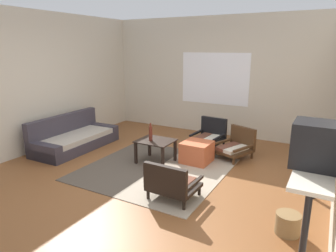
{
  "coord_description": "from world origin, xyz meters",
  "views": [
    {
      "loc": [
        2.45,
        -3.64,
        2.01
      ],
      "look_at": [
        0.05,
        0.68,
        0.71
      ],
      "focal_mm": 32.09,
      "sensor_mm": 36.0,
      "label": 1
    }
  ],
  "objects_px": {
    "clay_vase": "(320,139)",
    "armchair_corner": "(236,145)",
    "crt_television": "(318,145)",
    "wicker_basket": "(288,224)",
    "couch": "(74,138)",
    "armchair_by_window": "(210,135)",
    "console_shelf": "(315,167)",
    "armchair_striped_foreground": "(171,183)",
    "ottoman_orange": "(197,152)",
    "coffee_table": "(156,145)",
    "glass_bottle": "(151,133)"
  },
  "relations": [
    {
      "from": "clay_vase",
      "to": "wicker_basket",
      "type": "relative_size",
      "value": 1.25
    },
    {
      "from": "couch",
      "to": "armchair_by_window",
      "type": "distance_m",
      "value": 2.79
    },
    {
      "from": "ottoman_orange",
      "to": "clay_vase",
      "type": "relative_size",
      "value": 1.45
    },
    {
      "from": "armchair_by_window",
      "to": "glass_bottle",
      "type": "bearing_deg",
      "value": -115.24
    },
    {
      "from": "crt_television",
      "to": "armchair_by_window",
      "type": "bearing_deg",
      "value": 130.48
    },
    {
      "from": "armchair_by_window",
      "to": "armchair_corner",
      "type": "distance_m",
      "value": 0.7
    },
    {
      "from": "couch",
      "to": "wicker_basket",
      "type": "height_order",
      "value": "couch"
    },
    {
      "from": "armchair_striped_foreground",
      "to": "clay_vase",
      "type": "distance_m",
      "value": 1.9
    },
    {
      "from": "console_shelf",
      "to": "crt_television",
      "type": "bearing_deg",
      "value": -90.78
    },
    {
      "from": "coffee_table",
      "to": "clay_vase",
      "type": "height_order",
      "value": "clay_vase"
    },
    {
      "from": "couch",
      "to": "armchair_by_window",
      "type": "relative_size",
      "value": 2.91
    },
    {
      "from": "crt_television",
      "to": "wicker_basket",
      "type": "bearing_deg",
      "value": 173.63
    },
    {
      "from": "armchair_striped_foreground",
      "to": "armchair_corner",
      "type": "bearing_deg",
      "value": 82.03
    },
    {
      "from": "armchair_striped_foreground",
      "to": "glass_bottle",
      "type": "bearing_deg",
      "value": 133.5
    },
    {
      "from": "glass_bottle",
      "to": "wicker_basket",
      "type": "relative_size",
      "value": 1.16
    },
    {
      "from": "console_shelf",
      "to": "crt_television",
      "type": "height_order",
      "value": "crt_television"
    },
    {
      "from": "glass_bottle",
      "to": "couch",
      "type": "bearing_deg",
      "value": -177.85
    },
    {
      "from": "couch",
      "to": "ottoman_orange",
      "type": "height_order",
      "value": "couch"
    },
    {
      "from": "clay_vase",
      "to": "armchair_by_window",
      "type": "bearing_deg",
      "value": 138.32
    },
    {
      "from": "clay_vase",
      "to": "armchair_corner",
      "type": "bearing_deg",
      "value": 132.63
    },
    {
      "from": "armchair_by_window",
      "to": "console_shelf",
      "type": "bearing_deg",
      "value": -46.56
    },
    {
      "from": "armchair_by_window",
      "to": "wicker_basket",
      "type": "xyz_separation_m",
      "value": [
        1.85,
        -2.36,
        -0.15
      ]
    },
    {
      "from": "glass_bottle",
      "to": "console_shelf",
      "type": "bearing_deg",
      "value": -17.87
    },
    {
      "from": "couch",
      "to": "armchair_corner",
      "type": "bearing_deg",
      "value": 19.24
    },
    {
      "from": "couch",
      "to": "glass_bottle",
      "type": "xyz_separation_m",
      "value": [
        1.82,
        0.07,
        0.35
      ]
    },
    {
      "from": "console_shelf",
      "to": "ottoman_orange",
      "type": "bearing_deg",
      "value": 146.84
    },
    {
      "from": "glass_bottle",
      "to": "coffee_table",
      "type": "bearing_deg",
      "value": 34.88
    },
    {
      "from": "armchair_by_window",
      "to": "wicker_basket",
      "type": "relative_size",
      "value": 2.29
    },
    {
      "from": "console_shelf",
      "to": "crt_television",
      "type": "xyz_separation_m",
      "value": [
        -0.0,
        -0.23,
        0.32
      ]
    },
    {
      "from": "coffee_table",
      "to": "armchair_by_window",
      "type": "height_order",
      "value": "armchair_by_window"
    },
    {
      "from": "console_shelf",
      "to": "wicker_basket",
      "type": "relative_size",
      "value": 6.48
    },
    {
      "from": "crt_television",
      "to": "wicker_basket",
      "type": "relative_size",
      "value": 1.74
    },
    {
      "from": "armchair_striped_foreground",
      "to": "crt_television",
      "type": "bearing_deg",
      "value": -2.27
    },
    {
      "from": "couch",
      "to": "console_shelf",
      "type": "xyz_separation_m",
      "value": [
        4.47,
        -0.79,
        0.55
      ]
    },
    {
      "from": "armchair_by_window",
      "to": "armchair_striped_foreground",
      "type": "relative_size",
      "value": 0.96
    },
    {
      "from": "glass_bottle",
      "to": "crt_television",
      "type": "bearing_deg",
      "value": -22.31
    },
    {
      "from": "armchair_striped_foreground",
      "to": "glass_bottle",
      "type": "relative_size",
      "value": 2.06
    },
    {
      "from": "console_shelf",
      "to": "crt_television",
      "type": "distance_m",
      "value": 0.4
    },
    {
      "from": "couch",
      "to": "crt_television",
      "type": "xyz_separation_m",
      "value": [
        4.47,
        -1.02,
        0.87
      ]
    },
    {
      "from": "ottoman_orange",
      "to": "console_shelf",
      "type": "distance_m",
      "value": 2.38
    },
    {
      "from": "clay_vase",
      "to": "wicker_basket",
      "type": "height_order",
      "value": "clay_vase"
    },
    {
      "from": "wicker_basket",
      "to": "coffee_table",
      "type": "bearing_deg",
      "value": 154.97
    },
    {
      "from": "couch",
      "to": "ottoman_orange",
      "type": "relative_size",
      "value": 3.7
    },
    {
      "from": "armchair_corner",
      "to": "ottoman_orange",
      "type": "xyz_separation_m",
      "value": [
        -0.54,
        -0.59,
        -0.05
      ]
    },
    {
      "from": "coffee_table",
      "to": "clay_vase",
      "type": "xyz_separation_m",
      "value": [
        2.58,
        -0.57,
        0.64
      ]
    },
    {
      "from": "wicker_basket",
      "to": "clay_vase",
      "type": "bearing_deg",
      "value": 70.65
    },
    {
      "from": "clay_vase",
      "to": "wicker_basket",
      "type": "distance_m",
      "value": 1.04
    },
    {
      "from": "console_shelf",
      "to": "clay_vase",
      "type": "height_order",
      "value": "clay_vase"
    },
    {
      "from": "coffee_table",
      "to": "wicker_basket",
      "type": "bearing_deg",
      "value": -25.03
    },
    {
      "from": "coffee_table",
      "to": "glass_bottle",
      "type": "xyz_separation_m",
      "value": [
        -0.07,
        -0.05,
        0.21
      ]
    }
  ]
}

